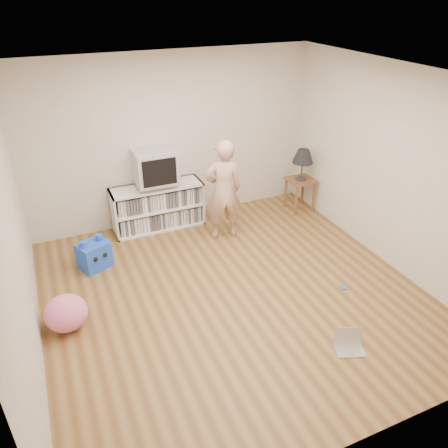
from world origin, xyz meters
TOP-DOWN VIEW (x-y plane):
  - ground at (0.00, 0.00)m, footprint 4.50×4.50m
  - walls at (0.00, 0.00)m, footprint 4.52×4.52m
  - ceiling at (0.00, 0.00)m, footprint 4.50×4.50m
  - media_unit at (-0.36, 2.04)m, footprint 1.40×0.45m
  - dvd_deck at (-0.36, 2.02)m, footprint 0.45×0.35m
  - crt_tv at (-0.36, 2.02)m, footprint 0.60×0.53m
  - side_table at (1.99, 1.65)m, footprint 0.42×0.42m
  - table_lamp at (1.99, 1.65)m, footprint 0.34×0.34m
  - person at (0.45, 1.35)m, footprint 0.60×0.43m
  - laptop at (0.75, -1.33)m, footprint 0.36×0.33m
  - playing_cards at (1.33, -0.46)m, footprint 0.09×0.10m
  - plush_blue at (-1.47, 1.29)m, footprint 0.48×0.44m
  - plush_pink at (-1.95, 0.20)m, footprint 0.60×0.60m

SIDE VIEW (x-z plane):
  - ground at x=0.00m, z-range 0.00..0.00m
  - playing_cards at x=1.33m, z-range 0.00..0.02m
  - laptop at x=0.75m, z-range -0.05..0.16m
  - plush_blue at x=-1.47m, z-range -0.03..0.42m
  - plush_pink at x=-1.95m, z-range 0.00..0.40m
  - media_unit at x=-0.36m, z-range 0.00..0.70m
  - side_table at x=1.99m, z-range 0.14..0.69m
  - dvd_deck at x=-0.36m, z-range 0.70..0.77m
  - person at x=0.45m, z-range 0.00..1.53m
  - table_lamp at x=1.99m, z-range 0.68..1.20m
  - crt_tv at x=-0.36m, z-range 0.77..1.27m
  - walls at x=0.00m, z-range 0.00..2.60m
  - ceiling at x=0.00m, z-range 2.60..2.60m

